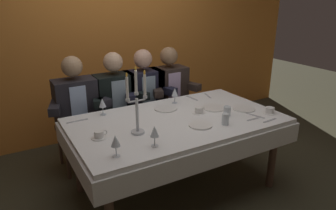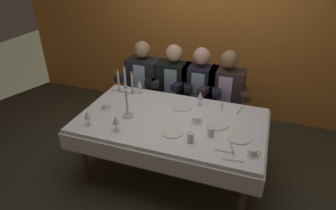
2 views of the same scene
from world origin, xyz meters
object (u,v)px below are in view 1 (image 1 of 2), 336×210
(water_tumbler_0, at_px, (227,111))
(seated_diner_2, at_px, (144,93))
(coffee_cup_1, at_px, (99,135))
(seated_diner_3, at_px, (169,89))
(wine_glass_1, at_px, (102,103))
(seated_diner_1, at_px, (115,98))
(candelabra, at_px, (137,107))
(wine_glass_3, at_px, (155,132))
(coffee_cup_2, at_px, (199,110))
(dining_table, at_px, (177,131))
(seated_diner_0, at_px, (76,104))
(dinner_plate_2, at_px, (200,125))
(coffee_cup_0, at_px, (270,111))
(dinner_plate_0, at_px, (166,108))
(water_tumbler_1, at_px, (225,119))
(wine_glass_0, at_px, (115,141))
(dinner_plate_1, at_px, (214,108))
(wine_glass_2, at_px, (175,93))
(dinner_plate_3, at_px, (243,109))

(water_tumbler_0, relative_size, seated_diner_2, 0.07)
(coffee_cup_1, distance_m, seated_diner_3, 1.49)
(wine_glass_1, distance_m, seated_diner_1, 0.55)
(candelabra, relative_size, wine_glass_3, 3.40)
(coffee_cup_2, xyz_separation_m, seated_diner_3, (0.17, 0.87, -0.03))
(water_tumbler_0, bearing_deg, dining_table, 159.72)
(seated_diner_0, bearing_deg, coffee_cup_1, -92.97)
(dinner_plate_2, relative_size, coffee_cup_0, 1.56)
(dinner_plate_2, bearing_deg, wine_glass_1, 133.59)
(candelabra, bearing_deg, dining_table, 13.52)
(dinner_plate_0, relative_size, water_tumbler_1, 2.27)
(wine_glass_0, bearing_deg, dinner_plate_1, 19.90)
(water_tumbler_0, bearing_deg, wine_glass_2, 113.50)
(dinner_plate_0, distance_m, dinner_plate_3, 0.77)
(dining_table, bearing_deg, seated_diner_3, 64.48)
(dinner_plate_1, relative_size, wine_glass_0, 1.46)
(seated_diner_3, bearing_deg, seated_diner_2, 180.00)
(candelabra, xyz_separation_m, seated_diner_0, (-0.25, 0.99, -0.23))
(wine_glass_3, relative_size, seated_diner_1, 0.13)
(water_tumbler_1, bearing_deg, seated_diner_2, 99.74)
(coffee_cup_0, relative_size, coffee_cup_1, 1.00)
(dinner_plate_0, height_order, water_tumbler_1, water_tumbler_1)
(dinner_plate_1, height_order, wine_glass_1, wine_glass_1)
(wine_glass_1, xyz_separation_m, seated_diner_3, (0.97, 0.45, -0.12))
(seated_diner_0, height_order, seated_diner_1, same)
(wine_glass_3, bearing_deg, coffee_cup_1, 132.81)
(dinner_plate_0, height_order, dinner_plate_3, same)
(coffee_cup_0, height_order, seated_diner_1, seated_diner_1)
(wine_glass_3, bearing_deg, coffee_cup_0, 2.49)
(wine_glass_3, relative_size, seated_diner_2, 0.13)
(wine_glass_0, distance_m, wine_glass_2, 1.22)
(dinner_plate_1, bearing_deg, wine_glass_3, -154.34)
(wine_glass_0, bearing_deg, coffee_cup_1, 91.52)
(dinner_plate_0, xyz_separation_m, water_tumbler_1, (0.26, -0.59, 0.04))
(coffee_cup_2, bearing_deg, wine_glass_0, -157.84)
(dinner_plate_2, height_order, dinner_plate_3, same)
(dinner_plate_0, relative_size, seated_diner_2, 0.18)
(dinner_plate_3, bearing_deg, dinner_plate_1, 145.27)
(wine_glass_2, bearing_deg, wine_glass_0, -140.80)
(water_tumbler_1, bearing_deg, coffee_cup_1, 164.60)
(seated_diner_2, relative_size, seated_diner_3, 1.00)
(seated_diner_1, bearing_deg, water_tumbler_1, -65.17)
(wine_glass_0, bearing_deg, dinner_plate_2, 9.90)
(dinner_plate_1, bearing_deg, wine_glass_1, 159.28)
(dining_table, bearing_deg, seated_diner_1, 106.56)
(wine_glass_0, height_order, seated_diner_1, seated_diner_1)
(coffee_cup_0, relative_size, seated_diner_3, 0.11)
(dinner_plate_1, height_order, coffee_cup_2, coffee_cup_2)
(dinner_plate_0, relative_size, dinner_plate_2, 1.10)
(coffee_cup_0, bearing_deg, dining_table, 158.95)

